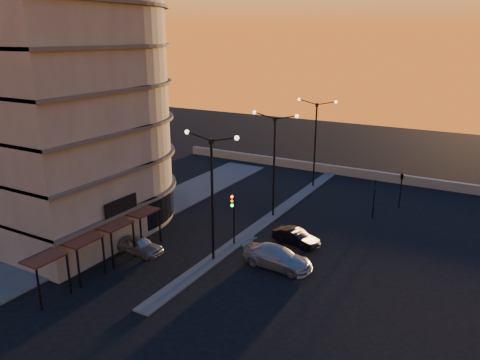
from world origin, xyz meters
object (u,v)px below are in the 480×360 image
traffic_light_main (233,211)px  car_hatchback (138,245)px  car_sedan (296,237)px  streetlamp_mid (274,157)px  car_wagon (277,257)px

traffic_light_main → car_hatchback: bearing=-140.1°
car_sedan → streetlamp_mid: bearing=54.6°
streetlamp_mid → car_sedan: size_ratio=2.51×
traffic_light_main → car_hatchback: traffic_light_main is taller
car_hatchback → car_wagon: bearing=-73.4°
car_wagon → traffic_light_main: bearing=75.3°
streetlamp_mid → traffic_light_main: (0.00, -7.13, -2.70)m
car_hatchback → car_wagon: (10.07, 3.18, 0.07)m
car_hatchback → traffic_light_main: bearing=-51.0°
streetlamp_mid → car_hatchback: streetlamp_mid is taller
streetlamp_mid → car_wagon: (4.50, -8.61, -4.85)m
traffic_light_main → car_wagon: size_ratio=0.83×
streetlamp_mid → car_hatchback: (-5.57, -11.79, -4.92)m
streetlamp_mid → car_hatchback: 13.94m
traffic_light_main → car_sedan: traffic_light_main is taller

